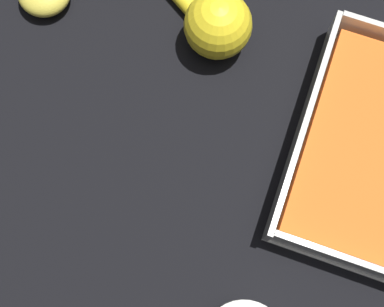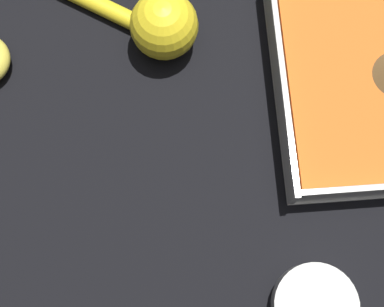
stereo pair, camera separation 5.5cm
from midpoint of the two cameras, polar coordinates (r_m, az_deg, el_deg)
The scene contains 1 object.
lemon_squeezer at distance 0.60m, azimuth 4.82°, elevation 13.53°, with size 0.13×0.17×0.07m.
Camera 1 is at (0.20, -0.18, 0.56)m, focal length 50.00 mm.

